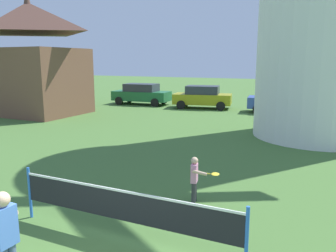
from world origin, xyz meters
The scene contains 7 objects.
tennis_net centered at (-0.20, 1.71, 0.68)m, with size 4.61×0.06×1.10m.
player_near centered at (-0.99, -0.12, 0.84)m, with size 0.80×0.58×1.48m.
player_far centered at (0.42, 3.90, 0.63)m, with size 0.71×0.38×1.10m.
parked_car_green centered at (-9.67, 19.32, 0.81)m, with size 4.41×2.12×1.56m.
parked_car_mustard centered at (-4.77, 19.24, 0.81)m, with size 4.22×2.48×1.56m.
parked_car_blue centered at (0.52, 19.20, 0.81)m, with size 4.31×2.27×1.56m.
chapel centered at (-13.60, 12.60, 3.28)m, with size 6.34×4.68×7.60m.
Camera 1 is at (3.01, -3.20, 3.28)m, focal length 36.48 mm.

